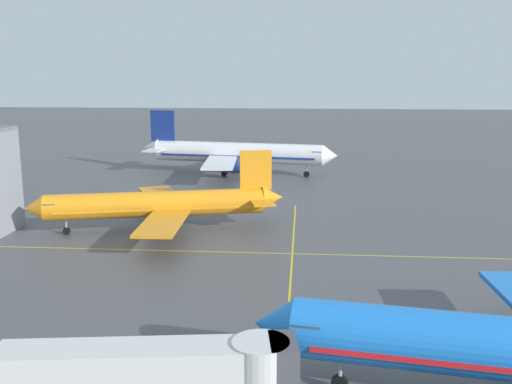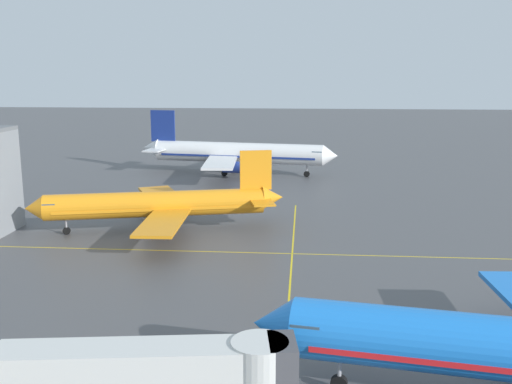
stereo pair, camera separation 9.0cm
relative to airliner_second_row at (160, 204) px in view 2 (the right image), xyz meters
The scene contains 4 objects.
airliner_second_row is the anchor object (origin of this frame).
airliner_third_row 44.09m from the airliner_second_row, 83.52° to the left, with size 40.77×34.82×12.69m.
taxiway_markings 34.40m from the airliner_second_row, 59.08° to the right, with size 110.48×91.36×0.01m.
jet_bridge 44.93m from the airliner_second_row, 75.46° to the right, with size 17.37×5.08×5.58m.
Camera 2 is at (1.16, -26.04, 20.84)m, focal length 41.52 mm.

